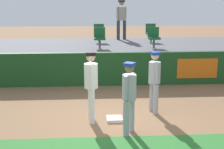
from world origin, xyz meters
The scene contains 12 objects.
ground_plane centered at (0.00, 0.00, 0.00)m, with size 60.00×60.00×0.00m, color #846042.
first_base centered at (0.16, 0.17, 0.04)m, with size 0.40×0.40×0.08m, color white.
player_fielder_home centered at (-0.43, 0.19, 1.05)m, with size 0.37×0.57×1.82m.
player_runner_visitor centered at (0.43, -0.68, 0.99)m, with size 0.44×0.44×1.70m.
player_coach_visitor centered at (1.29, 0.74, 0.99)m, with size 0.37×0.47×1.71m.
field_wall centered at (0.02, 3.76, 0.61)m, with size 18.00×0.26×1.22m.
bleacher_platform centered at (0.00, 6.33, 0.57)m, with size 18.00×4.80×1.15m, color #59595E.
seat_back_center centered at (-0.07, 7.00, 1.62)m, with size 0.46×0.44×0.84m.
seat_front_right centered at (2.10, 5.20, 1.62)m, with size 0.45×0.44×0.84m.
seat_front_center centered at (-0.09, 5.20, 1.62)m, with size 0.45×0.44×0.84m.
seat_back_right centered at (2.31, 7.00, 1.62)m, with size 0.45×0.44×0.84m.
spectator_hooded centered at (1.05, 8.08, 2.24)m, with size 0.50×0.46×1.88m.
Camera 1 is at (-0.41, -7.79, 3.11)m, focal length 52.13 mm.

